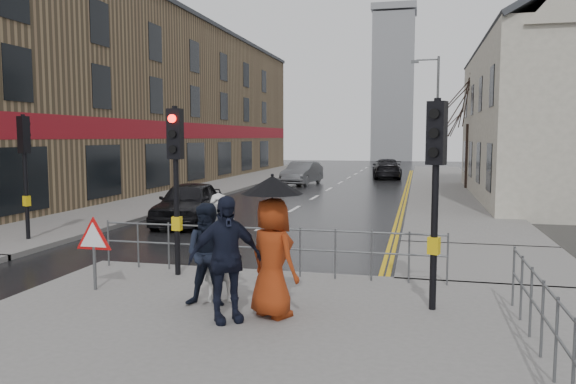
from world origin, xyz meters
The scene contains 23 objects.
ground centered at (0.00, 0.00, 0.00)m, with size 120.00×120.00×0.00m, color black.
near_pavement centered at (3.00, -3.50, 0.07)m, with size 10.00×9.00×0.14m, color #605E5B.
left_pavement centered at (-6.50, 23.00, 0.07)m, with size 4.00×44.00×0.14m, color #605E5B.
right_pavement centered at (6.50, 25.00, 0.07)m, with size 4.00×40.00×0.14m, color #605E5B.
pavement_bridge_right centered at (6.50, 3.00, 0.07)m, with size 4.00×4.20×0.14m, color #605E5B.
building_left_terrace centered at (-12.00, 22.00, 5.00)m, with size 8.00×42.00×10.00m, color #7C6647.
church_tower centered at (1.50, 62.00, 9.00)m, with size 5.00×5.00×18.00m, color gray.
traffic_signal_near_left centered at (0.20, 0.20, 2.46)m, with size 0.28×0.27×3.40m.
traffic_signal_near_right centered at (5.20, -1.00, 2.46)m, with size 0.34×0.33×3.40m.
traffic_signal_far_left centered at (-5.50, 3.00, 2.46)m, with size 0.34×0.33×3.40m.
guard_railing_front centered at (1.95, 0.60, 0.86)m, with size 7.14×0.04×1.00m.
guard_railing_side centered at (6.50, -2.75, 0.84)m, with size 0.04×4.54×1.00m.
warning_sign centered at (-0.80, -1.21, 1.04)m, with size 0.80×0.07×1.35m.
street_lamp centered at (5.82, 28.00, 4.71)m, with size 1.83×0.25×8.00m.
tree_near centered at (7.50, 22.00, 5.14)m, with size 2.40×2.40×6.58m.
tree_far centered at (8.00, 30.00, 4.42)m, with size 2.40×2.40×5.64m.
pedestrian_a centered at (1.69, -1.33, 1.06)m, with size 0.67×0.44×1.84m, color silver.
pedestrian_b centered at (1.60, -1.63, 1.00)m, with size 0.83×0.65×1.71m, color black.
pedestrian_with_umbrella centered at (2.76, -1.94, 1.30)m, with size 1.08×0.99×2.20m.
pedestrian_d centered at (2.13, -2.33, 1.10)m, with size 1.13×0.47×1.92m, color black.
car_parked centered at (-2.62, 7.34, 0.72)m, with size 1.69×4.21×1.44m, color black.
car_mid centered at (-2.13, 23.76, 0.71)m, with size 1.50×4.30×1.42m, color #515357.
car_far centered at (2.67, 30.27, 0.70)m, with size 1.96×4.81×1.40m, color black.
Camera 1 is at (4.95, -10.19, 2.93)m, focal length 35.00 mm.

